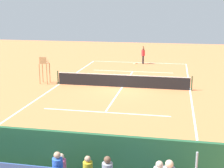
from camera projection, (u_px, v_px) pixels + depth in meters
name	position (u px, v px, depth m)	size (l,w,h in m)	color
ground_plane	(122.00, 87.00, 24.54)	(60.00, 60.00, 0.00)	#D17542
court_line_markings	(122.00, 87.00, 24.58)	(10.10, 22.20, 0.01)	white
tennis_net	(122.00, 81.00, 24.42)	(10.30, 0.10, 1.07)	black
backdrop_wall	(55.00, 158.00, 10.96)	(18.00, 0.16, 2.00)	#235633
umpire_chair	(44.00, 67.00, 25.38)	(0.67, 0.67, 2.14)	#A88456
courtside_bench	(116.00, 166.00, 11.39)	(1.80, 0.40, 0.93)	#9E754C
tennis_player	(143.00, 54.00, 34.03)	(0.45, 0.56, 1.93)	black
tennis_racket	(134.00, 64.00, 34.27)	(0.58, 0.41, 0.03)	black
tennis_ball_near	(136.00, 66.00, 32.91)	(0.07, 0.07, 0.07)	#CCDB33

